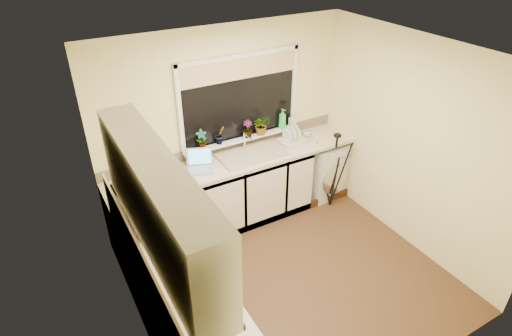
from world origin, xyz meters
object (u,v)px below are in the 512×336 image
at_px(cup_back, 307,134).
at_px(glass_jug, 227,336).
at_px(plant_b, 220,135).
at_px(plant_d, 261,125).
at_px(cup_left, 194,303).
at_px(steel_jar, 186,293).
at_px(plant_a, 202,140).
at_px(plant_c, 248,129).
at_px(soap_bottle_clear, 292,120).
at_px(kettle, 164,227).
at_px(laptop, 200,164).
at_px(tripod, 334,171).
at_px(dish_rack, 292,141).
at_px(soap_bottle_green, 282,119).
at_px(washing_machine, 322,168).
at_px(microwave, 143,205).

bearing_deg(cup_back, glass_jug, -135.04).
relative_size(glass_jug, plant_b, 0.73).
relative_size(plant_d, cup_left, 2.65).
relative_size(steel_jar, cup_back, 1.00).
xyz_separation_m(plant_a, plant_c, (0.62, 0.01, -0.02)).
height_order(glass_jug, plant_d, plant_d).
height_order(plant_a, soap_bottle_clear, plant_a).
xyz_separation_m(kettle, soap_bottle_clear, (2.17, 1.14, 0.13)).
height_order(steel_jar, plant_c, plant_c).
xyz_separation_m(laptop, cup_left, (-0.85, -1.88, -0.01)).
height_order(tripod, steel_jar, tripod).
bearing_deg(dish_rack, plant_a, 166.53).
relative_size(kettle, plant_d, 0.86).
relative_size(laptop, kettle, 1.77).
height_order(plant_b, cup_left, plant_b).
bearing_deg(plant_b, soap_bottle_clear, -1.57).
bearing_deg(dish_rack, cup_back, 3.67).
relative_size(plant_b, soap_bottle_clear, 1.33).
height_order(kettle, soap_bottle_clear, soap_bottle_clear).
height_order(laptop, soap_bottle_clear, soap_bottle_clear).
bearing_deg(laptop, soap_bottle_green, 28.99).
relative_size(laptop, plant_d, 1.52).
distance_m(washing_machine, plant_d, 1.19).
bearing_deg(plant_b, dish_rack, -11.56).
height_order(tripod, soap_bottle_clear, soap_bottle_clear).
relative_size(plant_a, plant_b, 1.11).
bearing_deg(plant_a, dish_rack, -7.89).
distance_m(plant_c, soap_bottle_green, 0.52).
xyz_separation_m(microwave, soap_bottle_green, (2.11, 0.82, 0.11)).
height_order(microwave, plant_a, plant_a).
bearing_deg(cup_left, plant_b, 59.65).
xyz_separation_m(dish_rack, soap_bottle_clear, (0.10, 0.16, 0.21)).
relative_size(steel_jar, cup_left, 1.31).
bearing_deg(cup_back, plant_d, 168.57).
distance_m(plant_b, cup_left, 2.40).
bearing_deg(washing_machine, cup_back, 153.74).
distance_m(washing_machine, steel_jar, 3.22).
xyz_separation_m(plant_a, plant_b, (0.25, 0.03, -0.01)).
xyz_separation_m(microwave, cup_left, (0.00, -1.25, -0.12)).
distance_m(microwave, plant_b, 1.47).
height_order(tripod, plant_a, plant_a).
xyz_separation_m(kettle, tripod, (2.48, 0.58, -0.46)).
bearing_deg(tripod, cup_back, 111.09).
xyz_separation_m(soap_bottle_green, soap_bottle_clear, (0.14, -0.03, -0.05)).
bearing_deg(kettle, plant_b, 45.86).
relative_size(kettle, dish_rack, 0.62).
height_order(glass_jug, soap_bottle_green, soap_bottle_green).
height_order(kettle, steel_jar, kettle).
height_order(kettle, microwave, microwave).
xyz_separation_m(laptop, glass_jug, (-0.78, -2.30, 0.02)).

